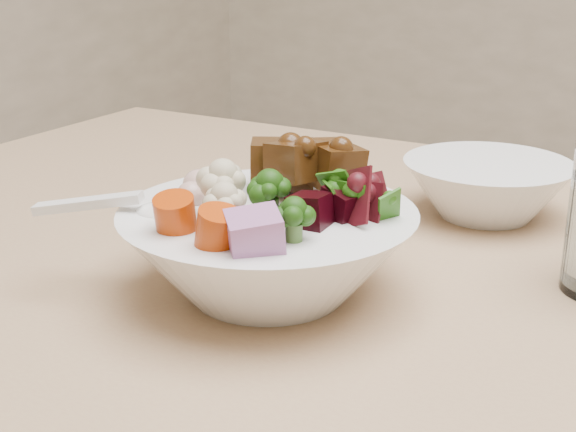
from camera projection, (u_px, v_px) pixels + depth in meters
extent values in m
cylinder|color=tan|center=(159.00, 374.00, 1.35)|extent=(0.07, 0.07, 0.78)
sphere|color=black|center=(270.00, 203.00, 0.59)|extent=(0.04, 0.04, 0.04)
sphere|color=beige|center=(223.00, 195.00, 0.60)|extent=(0.04, 0.04, 0.04)
cube|color=black|center=(345.00, 207.00, 0.60)|extent=(0.04, 0.04, 0.03)
cube|color=#A2619A|center=(255.00, 236.00, 0.54)|extent=(0.05, 0.05, 0.04)
cylinder|color=#C64305|center=(175.00, 218.00, 0.57)|extent=(0.04, 0.04, 0.03)
sphere|color=tan|center=(191.00, 196.00, 0.63)|extent=(0.03, 0.03, 0.03)
ellipsoid|color=white|center=(162.00, 214.00, 0.61)|extent=(0.06, 0.05, 0.02)
cube|color=white|center=(88.00, 203.00, 0.62)|extent=(0.09, 0.04, 0.02)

